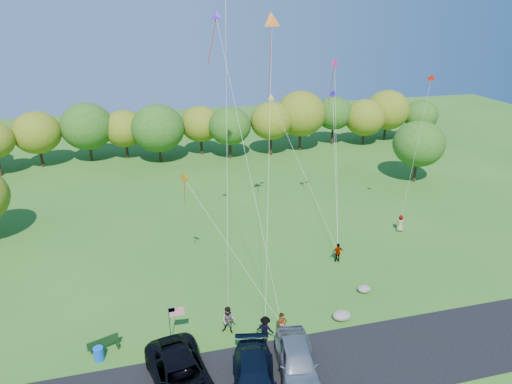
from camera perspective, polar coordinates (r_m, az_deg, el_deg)
ground at (r=31.52m, az=2.49°, el=-16.82°), size 140.00×140.00×0.00m
asphalt_lane at (r=28.67m, az=4.95°, el=-21.64°), size 44.00×6.00×0.06m
treeline at (r=61.21m, az=-7.44°, el=7.78°), size 76.58×27.07×8.18m
minivan_dark at (r=27.32m, az=-9.27°, el=-21.89°), size 4.09×7.01×1.84m
minivan_navy at (r=26.98m, az=-0.24°, el=-22.43°), size 3.44×6.18×1.69m
minivan_silver at (r=27.98m, az=5.18°, el=-20.31°), size 3.04×5.71×1.85m
flyer_a at (r=30.38m, az=3.25°, el=-16.34°), size 0.73×0.54×1.84m
flyer_b at (r=30.76m, az=-3.46°, el=-15.69°), size 1.17×1.08×1.93m
flyer_c at (r=30.15m, az=1.15°, el=-16.74°), size 1.33×1.16×1.78m
flyer_d at (r=38.74m, az=10.20°, el=-7.47°), size 1.01×0.45×1.69m
flyer_e at (r=45.13m, az=17.60°, el=-3.73°), size 0.96×0.89×1.65m
park_bench at (r=31.07m, az=-18.54°, el=-17.53°), size 1.84×0.91×1.05m
trash_barrel at (r=30.62m, az=-19.06°, el=-18.59°), size 0.60×0.60×0.90m
flag_assembly at (r=29.77m, az=-10.23°, el=-15.01°), size 0.98×0.64×2.66m
boulder_near at (r=32.67m, az=10.67°, el=-14.91°), size 1.29×1.01×0.64m
boulder_far at (r=35.70m, az=13.35°, el=-11.69°), size 1.00×0.84×0.52m
kites_aloft at (r=36.27m, az=1.46°, el=20.54°), size 20.85×9.71×18.22m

